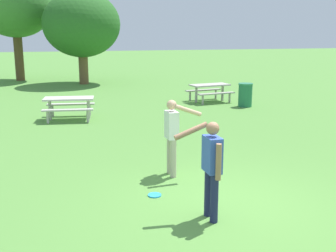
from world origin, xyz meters
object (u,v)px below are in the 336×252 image
at_px(frisbee, 155,195).
at_px(picnic_table_near, 69,103).
at_px(person_catcher, 172,132).
at_px(tree_far_right, 82,25).
at_px(person_thrower, 211,163).
at_px(trash_can_beside_table, 245,95).
at_px(picnic_table_far, 210,89).
at_px(tree_broad_center, 15,6).

bearing_deg(frisbee, picnic_table_near, 99.48).
bearing_deg(person_catcher, tree_far_right, 92.39).
distance_m(frisbee, tree_far_right, 18.02).
bearing_deg(person_thrower, trash_can_beside_table, 61.69).
bearing_deg(frisbee, picnic_table_far, 63.96).
relative_size(frisbee, trash_can_beside_table, 0.26).
bearing_deg(trash_can_beside_table, picnic_table_near, -174.08).
bearing_deg(picnic_table_far, tree_far_right, 121.75).
relative_size(frisbee, tree_broad_center, 0.04).
height_order(person_thrower, picnic_table_far, person_thrower).
bearing_deg(picnic_table_near, person_catcher, -73.82).
height_order(frisbee, trash_can_beside_table, trash_can_beside_table).
height_order(frisbee, picnic_table_near, picnic_table_near).
bearing_deg(person_catcher, picnic_table_near, 106.18).
xyz_separation_m(person_catcher, picnic_table_far, (4.17, 8.80, -0.40)).
distance_m(person_thrower, trash_can_beside_table, 10.83).
relative_size(picnic_table_far, trash_can_beside_table, 1.99).
bearing_deg(person_thrower, tree_broad_center, 101.55).
height_order(frisbee, tree_broad_center, tree_broad_center).
bearing_deg(person_catcher, trash_can_beside_table, 54.74).
xyz_separation_m(frisbee, trash_can_beside_table, (5.79, 8.33, 0.47)).
bearing_deg(frisbee, person_thrower, -61.27).
height_order(person_thrower, tree_far_right, tree_far_right).
relative_size(person_catcher, trash_can_beside_table, 1.71).
xyz_separation_m(trash_can_beside_table, tree_far_right, (-5.85, 9.36, 2.91)).
bearing_deg(tree_broad_center, picnic_table_far, -51.29).
distance_m(picnic_table_far, trash_can_beside_table, 1.80).
height_order(person_thrower, picnic_table_near, person_thrower).
distance_m(picnic_table_near, tree_far_right, 10.55).
height_order(person_catcher, trash_can_beside_table, person_catcher).
relative_size(frisbee, picnic_table_far, 0.13).
distance_m(person_catcher, tree_broad_center, 20.32).
relative_size(person_catcher, frisbee, 6.45).
bearing_deg(person_thrower, picnic_table_far, 69.40).
xyz_separation_m(picnic_table_far, trash_can_beside_table, (0.99, -1.50, -0.08)).
distance_m(frisbee, trash_can_beside_table, 10.16).
xyz_separation_m(frisbee, picnic_table_near, (-1.27, 7.60, 0.55)).
bearing_deg(trash_can_beside_table, tree_broad_center, 128.07).
distance_m(frisbee, tree_broad_center, 21.38).
height_order(person_catcher, picnic_table_far, person_catcher).
distance_m(person_thrower, person_catcher, 2.24).
bearing_deg(tree_far_right, trash_can_beside_table, -58.00).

